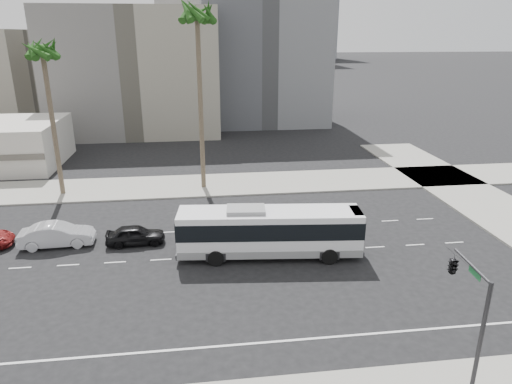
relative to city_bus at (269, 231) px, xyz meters
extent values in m
plane|color=black|center=(-1.33, 0.27, -1.85)|extent=(700.00, 700.00, 0.00)
cube|color=gray|center=(-1.33, 15.77, -1.78)|extent=(120.00, 7.00, 0.15)
cube|color=slate|center=(-13.33, 45.27, 7.15)|extent=(24.00, 18.00, 18.00)
cube|color=#54565B|center=(6.67, 52.27, 11.15)|extent=(20.00, 20.00, 26.00)
cube|color=beige|center=(-3.33, 250.27, 20.15)|extent=(42.00, 42.00, 44.00)
cube|color=#545963|center=(68.67, 260.27, 28.15)|extent=(22.00, 22.00, 60.00)
cube|color=white|center=(0.00, 0.00, 0.04)|extent=(12.40, 3.83, 2.73)
cube|color=black|center=(0.00, 0.00, 0.41)|extent=(12.47, 3.90, 1.16)
cube|color=gray|center=(0.00, 0.00, -1.17)|extent=(12.43, 3.88, 0.53)
cube|color=gray|center=(-1.58, 0.00, 1.51)|extent=(2.67, 1.92, 0.32)
cube|color=#262628|center=(5.78, 0.00, 1.25)|extent=(0.81, 1.94, 0.32)
cylinder|color=black|center=(3.89, -1.35, -1.32)|extent=(1.05, 0.32, 1.05)
cylinder|color=black|center=(3.89, 1.35, -1.32)|extent=(1.05, 0.32, 1.05)
cylinder|color=black|center=(-3.58, -1.35, -1.32)|extent=(1.05, 0.32, 1.05)
cylinder|color=black|center=(-3.58, 1.35, -1.32)|extent=(1.05, 0.32, 1.05)
imported|color=black|center=(-9.28, 3.01, -1.14)|extent=(1.84, 4.21, 1.41)
imported|color=silver|center=(-14.78, 3.43, -1.01)|extent=(2.10, 5.18, 1.67)
cylinder|color=#262628|center=(6.27, -13.92, 0.92)|extent=(0.17, 0.17, 5.54)
cylinder|color=#262628|center=(6.39, -12.45, 3.59)|extent=(0.35, 2.95, 0.11)
imported|color=#262628|center=(6.51, -10.98, 2.95)|extent=(2.56, 0.74, 1.01)
cube|color=#19592D|center=(6.36, -12.73, 3.39)|extent=(0.11, 0.83, 0.23)
cylinder|color=brown|center=(-4.18, 15.10, 6.03)|extent=(0.43, 0.43, 15.76)
cylinder|color=brown|center=(-17.41, 14.85, 4.54)|extent=(0.40, 0.40, 12.78)
camera|label=1|loc=(-4.46, -27.76, 12.53)|focal=32.00mm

